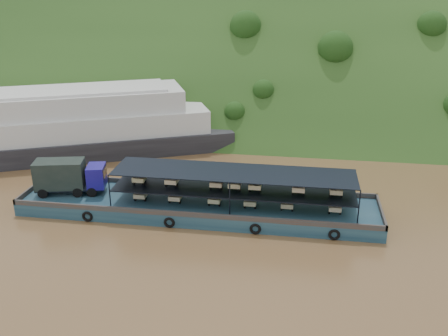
# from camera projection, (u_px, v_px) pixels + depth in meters

# --- Properties ---
(ground) EXTENTS (160.00, 160.00, 0.00)m
(ground) POSITION_uv_depth(u_px,v_px,m) (239.00, 210.00, 49.93)
(ground) COLOR brown
(ground) RESTS_ON ground
(hillside) EXTENTS (140.00, 39.60, 39.60)m
(hillside) POSITION_uv_depth(u_px,v_px,m) (266.00, 115.00, 83.06)
(hillside) COLOR #1D3814
(hillside) RESTS_ON ground
(cargo_barge) EXTENTS (35.00, 7.18, 4.70)m
(cargo_barge) POSITION_uv_depth(u_px,v_px,m) (186.00, 201.00, 49.07)
(cargo_barge) COLOR #122D41
(cargo_barge) RESTS_ON ground
(passenger_ferry) EXTENTS (42.31, 26.38, 8.43)m
(passenger_ferry) POSITION_uv_depth(u_px,v_px,m) (70.00, 125.00, 64.72)
(passenger_ferry) COLOR black
(passenger_ferry) RESTS_ON ground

